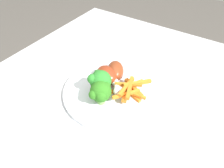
# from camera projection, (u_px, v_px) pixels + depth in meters

# --- Properties ---
(dining_table) EXTENTS (1.00, 0.80, 0.71)m
(dining_table) POSITION_uv_depth(u_px,v_px,m) (105.00, 126.00, 0.65)
(dining_table) COLOR #B7B7BC
(dining_table) RESTS_ON ground_plane
(dinner_plate) EXTENTS (0.28, 0.28, 0.01)m
(dinner_plate) POSITION_uv_depth(u_px,v_px,m) (112.00, 91.00, 0.60)
(dinner_plate) COLOR silver
(dinner_plate) RESTS_ON dining_table
(broccoli_floret_front) EXTENTS (0.06, 0.06, 0.08)m
(broccoli_floret_front) POSITION_uv_depth(u_px,v_px,m) (100.00, 81.00, 0.56)
(broccoli_floret_front) COLOR #73BF53
(broccoli_floret_front) RESTS_ON dinner_plate
(broccoli_floret_middle) EXTENTS (0.06, 0.06, 0.07)m
(broccoli_floret_middle) POSITION_uv_depth(u_px,v_px,m) (99.00, 91.00, 0.53)
(broccoli_floret_middle) COLOR #7BAF5A
(broccoli_floret_middle) RESTS_ON dinner_plate
(carrot_fries_pile) EXTENTS (0.13, 0.10, 0.03)m
(carrot_fries_pile) POSITION_uv_depth(u_px,v_px,m) (130.00, 88.00, 0.57)
(carrot_fries_pile) COLOR orange
(carrot_fries_pile) RESTS_ON dinner_plate
(chicken_drumstick_near) EXTENTS (0.08, 0.12, 0.04)m
(chicken_drumstick_near) POSITION_uv_depth(u_px,v_px,m) (108.00, 75.00, 0.61)
(chicken_drumstick_near) COLOR #611D0E
(chicken_drumstick_near) RESTS_ON dinner_plate
(chicken_drumstick_far) EXTENTS (0.13, 0.10, 0.04)m
(chicken_drumstick_far) POSITION_uv_depth(u_px,v_px,m) (116.00, 72.00, 0.62)
(chicken_drumstick_far) COLOR #591F0F
(chicken_drumstick_far) RESTS_ON dinner_plate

